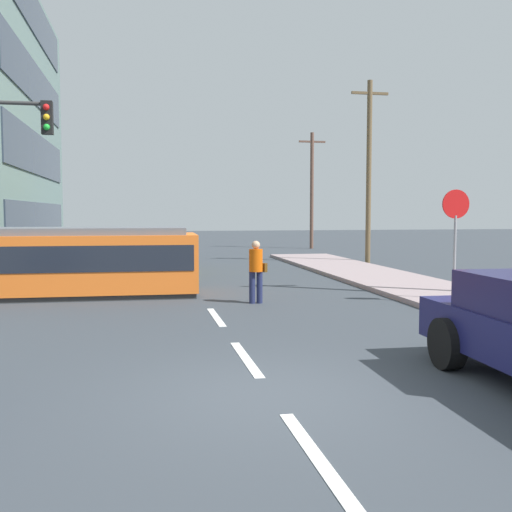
# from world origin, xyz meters

# --- Properties ---
(ground_plane) EXTENTS (120.00, 120.00, 0.00)m
(ground_plane) POSITION_xyz_m (0.00, 10.00, 0.00)
(ground_plane) COLOR #363C43
(sidewalk_curb_right) EXTENTS (3.20, 36.00, 0.14)m
(sidewalk_curb_right) POSITION_xyz_m (6.80, 6.00, 0.07)
(sidewalk_curb_right) COLOR gray
(sidewalk_curb_right) RESTS_ON ground
(lane_stripe_0) EXTENTS (0.16, 2.40, 0.01)m
(lane_stripe_0) POSITION_xyz_m (0.00, -2.00, 0.01)
(lane_stripe_0) COLOR silver
(lane_stripe_0) RESTS_ON ground
(lane_stripe_1) EXTENTS (0.16, 2.40, 0.01)m
(lane_stripe_1) POSITION_xyz_m (0.00, 2.00, 0.01)
(lane_stripe_1) COLOR silver
(lane_stripe_1) RESTS_ON ground
(lane_stripe_2) EXTENTS (0.16, 2.40, 0.01)m
(lane_stripe_2) POSITION_xyz_m (0.00, 6.00, 0.01)
(lane_stripe_2) COLOR silver
(lane_stripe_2) RESTS_ON ground
(lane_stripe_3) EXTENTS (0.16, 2.40, 0.01)m
(lane_stripe_3) POSITION_xyz_m (0.00, 16.26, 0.01)
(lane_stripe_3) COLOR silver
(lane_stripe_3) RESTS_ON ground
(lane_stripe_4) EXTENTS (0.16, 2.40, 0.01)m
(lane_stripe_4) POSITION_xyz_m (0.00, 22.26, 0.01)
(lane_stripe_4) COLOR silver
(lane_stripe_4) RESTS_ON ground
(streetcar_tram) EXTENTS (6.58, 2.69, 1.99)m
(streetcar_tram) POSITION_xyz_m (-3.34, 10.26, 1.03)
(streetcar_tram) COLOR orange
(streetcar_tram) RESTS_ON ground
(city_bus) EXTENTS (2.62, 5.38, 1.78)m
(city_bus) POSITION_xyz_m (-1.54, 16.55, 1.02)
(city_bus) COLOR gold
(city_bus) RESTS_ON ground
(pedestrian_crossing) EXTENTS (0.50, 0.36, 1.67)m
(pedestrian_crossing) POSITION_xyz_m (1.31, 7.90, 0.94)
(pedestrian_crossing) COLOR #1E2449
(pedestrian_crossing) RESTS_ON ground
(stop_sign) EXTENTS (0.76, 0.07, 2.88)m
(stop_sign) POSITION_xyz_m (6.45, 6.83, 2.19)
(stop_sign) COLOR gray
(stop_sign) RESTS_ON sidewalk_curb_right
(utility_pole_mid) EXTENTS (1.80, 0.24, 8.59)m
(utility_pole_mid) POSITION_xyz_m (8.95, 19.30, 4.48)
(utility_pole_mid) COLOR brown
(utility_pole_mid) RESTS_ON ground
(utility_pole_far) EXTENTS (1.80, 0.24, 7.68)m
(utility_pole_far) POSITION_xyz_m (9.54, 30.89, 4.02)
(utility_pole_far) COLOR brown
(utility_pole_far) RESTS_ON ground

